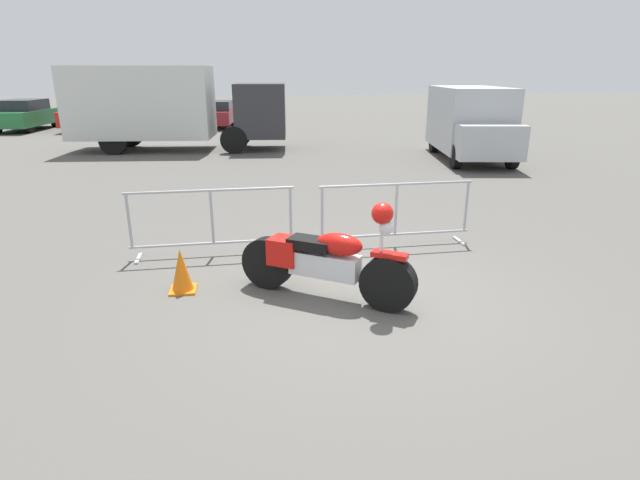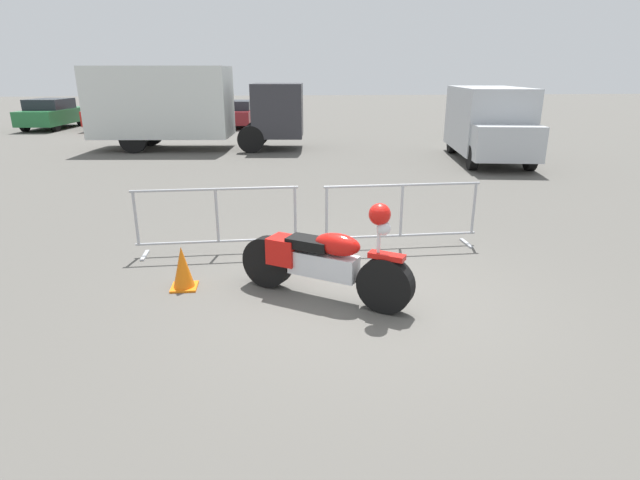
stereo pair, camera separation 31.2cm
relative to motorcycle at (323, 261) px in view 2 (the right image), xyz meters
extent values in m
plane|color=#54514C|center=(0.47, -0.03, -0.51)|extent=(120.00, 120.00, 0.00)
cylinder|color=black|center=(0.70, -0.46, -0.16)|extent=(0.68, 0.54, 0.69)
cylinder|color=black|center=(-0.70, 0.46, -0.16)|extent=(0.68, 0.54, 0.69)
cube|color=silver|center=(0.00, 0.00, -0.06)|extent=(0.90, 0.71, 0.30)
ellipsoid|color=red|center=(0.16, -0.11, 0.25)|extent=(0.66, 0.56, 0.28)
cube|color=black|center=(-0.16, 0.11, 0.20)|extent=(0.64, 0.56, 0.13)
cube|color=red|center=(-0.47, 0.31, 0.05)|extent=(0.51, 0.50, 0.35)
cube|color=red|center=(0.70, -0.46, 0.20)|extent=(0.44, 0.36, 0.06)
cylinder|color=silver|center=(0.61, -0.40, 0.35)|extent=(0.06, 0.06, 0.49)
sphere|color=silver|center=(0.66, -0.43, 0.54)|extent=(0.17, 0.17, 0.17)
sphere|color=red|center=(0.61, -0.40, 0.70)|extent=(0.26, 0.26, 0.26)
cylinder|color=#9EA0A5|center=(-1.48, 1.83, 0.54)|extent=(2.56, 0.09, 0.04)
cylinder|color=#9EA0A5|center=(-1.48, 1.83, -0.31)|extent=(2.56, 0.09, 0.04)
cylinder|color=#9EA0A5|center=(-2.71, 1.80, 0.11)|extent=(0.04, 0.04, 0.85)
cylinder|color=#9EA0A5|center=(-1.48, 1.83, 0.11)|extent=(0.04, 0.04, 0.85)
cylinder|color=#9EA0A5|center=(-0.25, 1.85, 0.11)|extent=(0.04, 0.04, 0.85)
cube|color=#9EA0A5|center=(-2.64, 1.80, -0.50)|extent=(0.07, 0.44, 0.03)
cube|color=#9EA0A5|center=(-0.32, 1.85, -0.50)|extent=(0.07, 0.44, 0.03)
cylinder|color=#9EA0A5|center=(1.48, 1.83, 0.54)|extent=(2.56, 0.09, 0.04)
cylinder|color=#9EA0A5|center=(1.48, 1.83, -0.31)|extent=(2.56, 0.09, 0.04)
cylinder|color=#9EA0A5|center=(0.25, 1.80, 0.11)|extent=(0.04, 0.04, 0.85)
cylinder|color=#9EA0A5|center=(1.48, 1.83, 0.11)|extent=(0.04, 0.04, 0.85)
cylinder|color=#9EA0A5|center=(2.71, 1.85, 0.11)|extent=(0.04, 0.04, 0.85)
cube|color=#9EA0A5|center=(0.32, 1.80, -0.50)|extent=(0.07, 0.44, 0.03)
cube|color=#9EA0A5|center=(2.64, 1.85, -0.50)|extent=(0.07, 0.44, 0.03)
cube|color=silver|center=(-4.52, 13.71, 1.22)|extent=(5.19, 2.76, 2.50)
cube|color=#2D2D33|center=(-0.24, 13.30, 0.92)|extent=(2.00, 2.35, 1.90)
cylinder|color=black|center=(-1.07, 14.35, -0.03)|extent=(0.98, 0.37, 0.96)
cylinder|color=black|center=(-1.25, 12.43, -0.03)|extent=(0.98, 0.37, 0.96)
cylinder|color=black|center=(-5.27, 14.75, -0.03)|extent=(0.98, 0.37, 0.96)
cylinder|color=black|center=(-5.46, 12.83, -0.03)|extent=(0.98, 0.37, 0.96)
cube|color=#B2B7BC|center=(6.55, 10.33, 0.80)|extent=(2.66, 4.38, 2.00)
cube|color=#B2B7BC|center=(6.13, 7.87, 0.33)|extent=(2.02, 1.20, 1.00)
cylinder|color=black|center=(7.03, 8.12, -0.15)|extent=(0.36, 0.75, 0.72)
cylinder|color=black|center=(5.37, 8.40, -0.15)|extent=(0.36, 0.75, 0.72)
cylinder|color=black|center=(7.58, 11.38, -0.15)|extent=(0.36, 0.75, 0.72)
cylinder|color=black|center=(5.92, 11.66, -0.15)|extent=(0.36, 0.75, 0.72)
cube|color=#236B38|center=(-11.63, 21.78, 0.11)|extent=(2.17, 4.55, 0.72)
cube|color=#1E232B|center=(-11.64, 21.63, 0.73)|extent=(1.84, 2.39, 0.51)
cylinder|color=black|center=(-12.25, 23.25, -0.18)|extent=(0.28, 0.67, 0.66)
cylinder|color=black|center=(-10.75, 23.12, -0.18)|extent=(0.28, 0.67, 0.66)
cylinder|color=black|center=(-12.50, 20.44, -0.18)|extent=(0.28, 0.67, 0.66)
cylinder|color=black|center=(-11.00, 20.31, -0.18)|extent=(0.28, 0.67, 0.66)
cube|color=#B21E19|center=(-8.48, 21.77, 0.12)|extent=(2.18, 4.56, 0.72)
cube|color=#1E232B|center=(-8.50, 21.62, 0.73)|extent=(1.85, 2.40, 0.51)
cylinder|color=black|center=(-9.11, 23.25, -0.18)|extent=(0.28, 0.67, 0.66)
cylinder|color=black|center=(-7.61, 23.11, -0.18)|extent=(0.28, 0.67, 0.66)
cylinder|color=black|center=(-9.36, 20.43, -0.18)|extent=(0.28, 0.67, 0.66)
cylinder|color=black|center=(-7.86, 20.30, -0.18)|extent=(0.28, 0.67, 0.66)
cube|color=white|center=(-5.34, 21.80, 0.08)|extent=(2.06, 4.31, 0.68)
cube|color=#1E232B|center=(-5.36, 21.66, 0.67)|extent=(1.75, 2.27, 0.49)
cylinder|color=black|center=(-5.94, 23.19, -0.20)|extent=(0.27, 0.64, 0.62)
cylinder|color=black|center=(-4.51, 23.07, -0.20)|extent=(0.27, 0.64, 0.62)
cylinder|color=black|center=(-6.17, 20.53, -0.20)|extent=(0.27, 0.64, 0.62)
cylinder|color=black|center=(-4.75, 20.41, -0.20)|extent=(0.27, 0.64, 0.62)
cube|color=maroon|center=(-2.20, 21.73, 0.06)|extent=(1.97, 4.13, 0.65)
cube|color=#1E232B|center=(-2.21, 21.59, 0.62)|extent=(1.67, 2.17, 0.47)
cylinder|color=black|center=(-2.77, 23.07, -0.21)|extent=(0.26, 0.61, 0.60)
cylinder|color=black|center=(-1.41, 22.95, -0.21)|extent=(0.26, 0.61, 0.60)
cylinder|color=black|center=(-3.00, 20.51, -0.21)|extent=(0.26, 0.61, 0.60)
cylinder|color=black|center=(-1.63, 20.39, -0.21)|extent=(0.26, 0.61, 0.60)
cylinder|color=#262838|center=(-4.91, 17.28, -0.09)|extent=(0.34, 0.34, 0.85)
cylinder|color=#3F3F47|center=(-4.91, 17.28, 0.65)|extent=(0.48, 0.48, 0.62)
sphere|color=tan|center=(-4.91, 17.28, 1.07)|extent=(0.22, 0.22, 0.22)
cylinder|color=#ADA89E|center=(9.03, 15.82, -0.44)|extent=(3.48, 3.48, 0.14)
cylinder|color=#38662D|center=(9.03, 15.82, -0.36)|extent=(3.20, 3.20, 0.02)
sphere|color=#1E511E|center=(9.12, 15.30, 0.05)|extent=(0.99, 0.99, 0.99)
sphere|color=#33702D|center=(8.19, 15.50, 0.00)|extent=(0.88, 0.88, 0.88)
sphere|color=#286023|center=(8.83, 16.56, 0.08)|extent=(1.06, 1.06, 1.06)
sphere|color=#286023|center=(9.07, 15.39, -0.03)|extent=(0.81, 0.81, 0.81)
cube|color=orange|center=(-1.83, 0.49, -0.50)|extent=(0.34, 0.34, 0.03)
cone|color=orange|center=(-1.83, 0.49, -0.20)|extent=(0.28, 0.28, 0.56)
camera|label=1|loc=(-0.95, -5.80, 2.25)|focal=28.00mm
camera|label=2|loc=(-0.64, -5.83, 2.25)|focal=28.00mm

